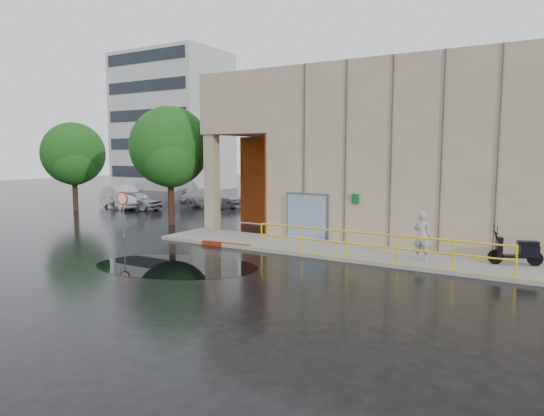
{
  "coord_description": "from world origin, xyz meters",
  "views": [
    {
      "loc": [
        10.1,
        -13.63,
        4.09
      ],
      "look_at": [
        0.1,
        3.0,
        1.85
      ],
      "focal_mm": 32.0,
      "sensor_mm": 36.0,
      "label": 1
    }
  ],
  "objects_px": {
    "scooter": "(517,243)",
    "red_curb": "(226,245)",
    "car_a": "(136,200)",
    "car_b": "(123,197)",
    "car_c": "(211,198)",
    "person": "(422,236)",
    "tree_near": "(170,150)",
    "stop_sign": "(123,204)",
    "tree_far": "(74,156)"
  },
  "relations": [
    {
      "from": "car_c",
      "to": "tree_near",
      "type": "relative_size",
      "value": 0.72
    },
    {
      "from": "person",
      "to": "tree_far",
      "type": "xyz_separation_m",
      "value": [
        -24.65,
        3.85,
        2.77
      ]
    },
    {
      "from": "scooter",
      "to": "red_curb",
      "type": "height_order",
      "value": "scooter"
    },
    {
      "from": "red_curb",
      "to": "tree_far",
      "type": "height_order",
      "value": "tree_far"
    },
    {
      "from": "stop_sign",
      "to": "car_c",
      "type": "distance_m",
      "value": 13.59
    },
    {
      "from": "stop_sign",
      "to": "car_c",
      "type": "relative_size",
      "value": 0.48
    },
    {
      "from": "car_a",
      "to": "person",
      "type": "bearing_deg",
      "value": -109.91
    },
    {
      "from": "car_c",
      "to": "tree_near",
      "type": "distance_m",
      "value": 9.78
    },
    {
      "from": "person",
      "to": "red_curb",
      "type": "xyz_separation_m",
      "value": [
        -8.1,
        -1.06,
        -0.97
      ]
    },
    {
      "from": "scooter",
      "to": "car_c",
      "type": "relative_size",
      "value": 0.39
    },
    {
      "from": "car_a",
      "to": "car_c",
      "type": "relative_size",
      "value": 0.84
    },
    {
      "from": "car_b",
      "to": "tree_near",
      "type": "bearing_deg",
      "value": -98.22
    },
    {
      "from": "car_a",
      "to": "red_curb",
      "type": "bearing_deg",
      "value": -122.35
    },
    {
      "from": "stop_sign",
      "to": "car_c",
      "type": "bearing_deg",
      "value": 126.78
    },
    {
      "from": "tree_near",
      "to": "tree_far",
      "type": "relative_size",
      "value": 1.08
    },
    {
      "from": "person",
      "to": "tree_far",
      "type": "bearing_deg",
      "value": -1.61
    },
    {
      "from": "scooter",
      "to": "car_c",
      "type": "height_order",
      "value": "scooter"
    },
    {
      "from": "stop_sign",
      "to": "car_a",
      "type": "height_order",
      "value": "stop_sign"
    },
    {
      "from": "stop_sign",
      "to": "tree_far",
      "type": "height_order",
      "value": "tree_far"
    },
    {
      "from": "car_b",
      "to": "stop_sign",
      "type": "bearing_deg",
      "value": -113.38
    },
    {
      "from": "car_b",
      "to": "tree_far",
      "type": "xyz_separation_m",
      "value": [
        -1.23,
        -3.11,
        3.01
      ]
    },
    {
      "from": "person",
      "to": "car_b",
      "type": "height_order",
      "value": "person"
    },
    {
      "from": "car_b",
      "to": "car_a",
      "type": "bearing_deg",
      "value": -77.3
    },
    {
      "from": "scooter",
      "to": "tree_near",
      "type": "xyz_separation_m",
      "value": [
        -17.54,
        1.58,
        3.27
      ]
    },
    {
      "from": "car_b",
      "to": "tree_far",
      "type": "relative_size",
      "value": 0.8
    },
    {
      "from": "person",
      "to": "car_a",
      "type": "relative_size",
      "value": 0.45
    },
    {
      "from": "scooter",
      "to": "car_c",
      "type": "distance_m",
      "value": 23.46
    },
    {
      "from": "scooter",
      "to": "stop_sign",
      "type": "height_order",
      "value": "stop_sign"
    },
    {
      "from": "person",
      "to": "stop_sign",
      "type": "relative_size",
      "value": 0.8
    },
    {
      "from": "car_a",
      "to": "tree_far",
      "type": "relative_size",
      "value": 0.65
    },
    {
      "from": "red_curb",
      "to": "person",
      "type": "bearing_deg",
      "value": 7.46
    },
    {
      "from": "person",
      "to": "tree_near",
      "type": "bearing_deg",
      "value": -2.44
    },
    {
      "from": "red_curb",
      "to": "tree_far",
      "type": "bearing_deg",
      "value": 163.46
    },
    {
      "from": "car_a",
      "to": "tree_near",
      "type": "relative_size",
      "value": 0.6
    },
    {
      "from": "scooter",
      "to": "car_c",
      "type": "xyz_separation_m",
      "value": [
        -21.26,
        9.9,
        -0.26
      ]
    },
    {
      "from": "person",
      "to": "stop_sign",
      "type": "distance_m",
      "value": 13.66
    },
    {
      "from": "person",
      "to": "scooter",
      "type": "height_order",
      "value": "person"
    },
    {
      "from": "person",
      "to": "car_a",
      "type": "distance_m",
      "value": 22.94
    },
    {
      "from": "stop_sign",
      "to": "car_a",
      "type": "bearing_deg",
      "value": 150.35
    },
    {
      "from": "scooter",
      "to": "stop_sign",
      "type": "xyz_separation_m",
      "value": [
        -16.55,
        -2.81,
        0.72
      ]
    },
    {
      "from": "stop_sign",
      "to": "red_curb",
      "type": "distance_m",
      "value": 5.7
    },
    {
      "from": "car_a",
      "to": "car_b",
      "type": "height_order",
      "value": "car_b"
    },
    {
      "from": "tree_far",
      "to": "car_c",
      "type": "bearing_deg",
      "value": 47.21
    },
    {
      "from": "car_a",
      "to": "car_c",
      "type": "height_order",
      "value": "car_c"
    },
    {
      "from": "scooter",
      "to": "red_curb",
      "type": "bearing_deg",
      "value": 171.0
    },
    {
      "from": "scooter",
      "to": "car_a",
      "type": "distance_m",
      "value": 25.64
    },
    {
      "from": "scooter",
      "to": "car_c",
      "type": "bearing_deg",
      "value": 136.02
    },
    {
      "from": "car_a",
      "to": "scooter",
      "type": "bearing_deg",
      "value": -105.96
    },
    {
      "from": "stop_sign",
      "to": "tree_near",
      "type": "xyz_separation_m",
      "value": [
        -0.98,
        4.39,
        2.55
      ]
    },
    {
      "from": "scooter",
      "to": "car_b",
      "type": "relative_size",
      "value": 0.38
    }
  ]
}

